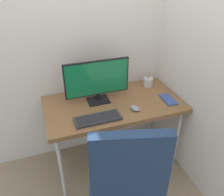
# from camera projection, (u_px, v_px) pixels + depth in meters

# --- Properties ---
(ground_plane) EXTENTS (8.00, 8.00, 0.00)m
(ground_plane) POSITION_uv_depth(u_px,v_px,m) (113.00, 159.00, 2.62)
(ground_plane) COLOR gray
(wall_back) EXTENTS (2.58, 0.04, 2.80)m
(wall_back) POSITION_uv_depth(u_px,v_px,m) (101.00, 25.00, 2.20)
(wall_back) COLOR silver
(wall_back) RESTS_ON ground_plane
(wall_side_right) EXTENTS (0.04, 1.96, 2.80)m
(wall_side_right) POSITION_uv_depth(u_px,v_px,m) (198.00, 34.00, 1.94)
(wall_side_right) COLOR silver
(wall_side_right) RESTS_ON ground_plane
(desk) EXTENTS (1.30, 0.69, 0.75)m
(desk) POSITION_uv_depth(u_px,v_px,m) (113.00, 107.00, 2.26)
(desk) COLOR brown
(desk) RESTS_ON ground_plane
(office_chair) EXTENTS (0.61, 0.60, 1.17)m
(office_chair) POSITION_uv_depth(u_px,v_px,m) (126.00, 185.00, 1.58)
(office_chair) COLOR black
(office_chair) RESTS_ON ground_plane
(monitor) EXTENTS (0.61, 0.17, 0.41)m
(monitor) POSITION_uv_depth(u_px,v_px,m) (97.00, 80.00, 2.15)
(monitor) COLOR black
(monitor) RESTS_ON desk
(keyboard) EXTENTS (0.40, 0.15, 0.03)m
(keyboard) POSITION_uv_depth(u_px,v_px,m) (98.00, 119.00, 1.99)
(keyboard) COLOR #333338
(keyboard) RESTS_ON desk
(mouse) EXTENTS (0.09, 0.12, 0.03)m
(mouse) POSITION_uv_depth(u_px,v_px,m) (135.00, 108.00, 2.12)
(mouse) COLOR gray
(mouse) RESTS_ON desk
(pen_holder) EXTENTS (0.10, 0.10, 0.17)m
(pen_holder) POSITION_uv_depth(u_px,v_px,m) (148.00, 82.00, 2.51)
(pen_holder) COLOR silver
(pen_holder) RESTS_ON desk
(notebook) EXTENTS (0.11, 0.21, 0.02)m
(notebook) POSITION_uv_depth(u_px,v_px,m) (168.00, 99.00, 2.27)
(notebook) COLOR #334C8C
(notebook) RESTS_ON desk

